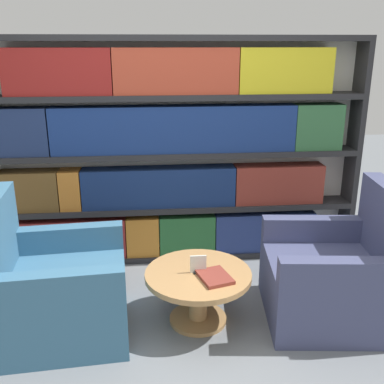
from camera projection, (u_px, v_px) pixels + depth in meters
The scene contains 7 objects.
ground_plane at pixel (188, 343), 3.08m from camera, with size 14.00×14.00×0.00m, color slate.
bookshelf at pixel (171, 155), 4.05m from camera, with size 3.38×0.30×2.02m.
armchair_left at pixel (53, 290), 3.12m from camera, with size 0.97×0.92×1.00m.
armchair_right at pixel (336, 277), 3.30m from camera, with size 0.99×0.94×1.00m.
coffee_table at pixel (198, 286), 3.24m from camera, with size 0.77×0.77×0.40m.
table_sign at pixel (198, 265), 3.19m from camera, with size 0.12×0.06×0.13m.
stray_book at pixel (215, 277), 3.11m from camera, with size 0.26×0.30×0.03m.
Camera 1 is at (-0.22, -2.59, 1.95)m, focal length 42.00 mm.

